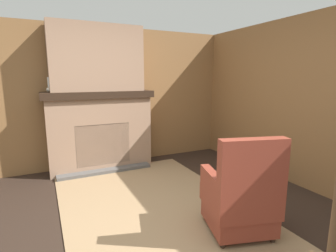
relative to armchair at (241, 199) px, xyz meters
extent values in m
plane|color=#2D2119|center=(-0.35, -0.82, -0.37)|extent=(14.00, 14.00, 0.00)
cube|color=olive|center=(-2.76, -0.82, 0.81)|extent=(0.06, 5.34, 2.36)
cube|color=olive|center=(-0.35, 1.58, 0.81)|extent=(5.34, 0.06, 2.36)
cube|color=#9E7A60|center=(-2.52, -0.82, 0.23)|extent=(0.41, 1.64, 1.20)
cube|color=black|center=(-2.36, -0.82, 0.09)|extent=(0.08, 0.86, 0.67)
cube|color=#565451|center=(-2.24, -0.82, -0.34)|extent=(0.16, 1.48, 0.06)
cube|color=black|center=(-2.52, -0.82, 0.88)|extent=(0.51, 1.74, 0.11)
cube|color=#9E7A60|center=(-2.52, -0.82, 1.46)|extent=(0.36, 1.45, 1.04)
cube|color=#997A56|center=(-0.46, -0.56, -0.36)|extent=(3.91, 2.05, 0.01)
cube|color=brown|center=(-0.05, 0.01, -0.19)|extent=(0.71, 0.72, 0.24)
cube|color=brown|center=(-0.05, 0.01, -0.04)|extent=(0.75, 0.76, 0.18)
cube|color=brown|center=(0.19, -0.05, 0.35)|extent=(0.29, 0.62, 0.59)
cube|color=brown|center=(-0.14, -0.23, 0.15)|extent=(0.55, 0.24, 0.20)
cube|color=brown|center=(0.01, 0.27, 0.15)|extent=(0.55, 0.24, 0.20)
cylinder|color=#332319|center=(-0.35, -0.16, -0.34)|extent=(0.06, 0.06, 0.06)
cylinder|color=#332319|center=(-0.21, 0.32, -0.34)|extent=(0.06, 0.06, 0.06)
cylinder|color=#332319|center=(0.12, -0.29, -0.34)|extent=(0.06, 0.06, 0.06)
cylinder|color=#332319|center=(0.25, 0.18, -0.34)|extent=(0.06, 0.06, 0.06)
cylinder|color=brown|center=(-1.18, 1.07, -0.30)|extent=(0.24, 0.45, 0.15)
cylinder|color=brown|center=(-1.04, 1.10, -0.30)|extent=(0.24, 0.45, 0.15)
cylinder|color=brown|center=(-0.89, 1.13, -0.30)|extent=(0.24, 0.45, 0.15)
cylinder|color=brown|center=(-1.04, 1.10, -0.17)|extent=(0.24, 0.45, 0.15)
ellipsoid|color=silver|center=(-2.56, -1.53, 0.98)|extent=(0.12, 0.12, 0.08)
cylinder|color=white|center=(-2.56, -1.53, 1.09)|extent=(0.06, 0.06, 0.15)
cube|color=black|center=(-2.56, -0.61, 1.00)|extent=(0.12, 0.22, 0.12)
cube|color=silver|center=(-2.50, -0.61, 1.00)|extent=(0.01, 0.04, 0.02)
camera|label=1|loc=(1.82, -1.66, 1.16)|focal=28.00mm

